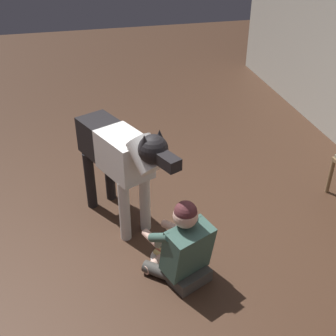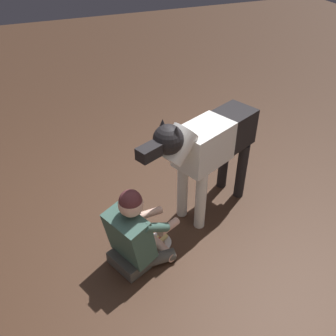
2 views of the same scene
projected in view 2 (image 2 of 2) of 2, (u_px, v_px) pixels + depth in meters
The scene contains 4 objects.
ground_plane at pixel (172, 214), 3.92m from camera, with size 15.97×15.97×0.00m, color #432B1D.
person_sitting_on_floor at pixel (135, 234), 3.23m from camera, with size 0.71×0.62×0.82m.
large_dog at pixel (208, 146), 3.48m from camera, with size 1.48×0.79×1.27m.
hot_dog_on_plate at pixel (159, 241), 3.58m from camera, with size 0.24×0.24×0.06m.
Camera 2 is at (1.05, 2.66, 2.72)m, focal length 39.86 mm.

